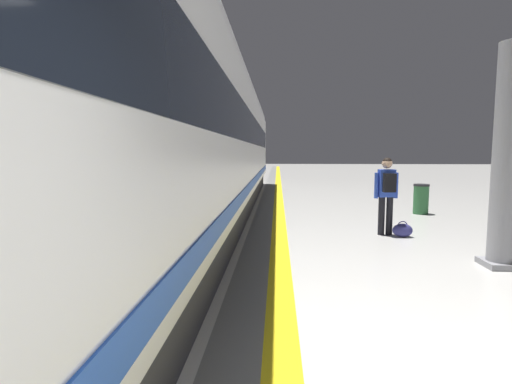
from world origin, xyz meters
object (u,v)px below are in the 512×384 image
Objects in this scene: high_speed_train at (189,126)px; platform_pillar at (507,162)px; passenger_near at (387,189)px; duffel_bag_near at (402,230)px; waste_bin at (421,199)px.

high_speed_train is 7.94× the size of platform_pillar.
platform_pillar is (1.22, -2.42, 0.68)m from passenger_near.
waste_bin reaches higher than duffel_bag_near.
passenger_near is 2.80m from platform_pillar.
high_speed_train reaches higher than platform_pillar.
duffel_bag_near is at bearing 112.33° from platform_pillar.
platform_pillar is at bearing -96.94° from waste_bin.
high_speed_train is at bearing 170.94° from duffel_bag_near.
high_speed_train reaches higher than duffel_bag_near.
platform_pillar is (5.83, -2.99, -0.78)m from high_speed_train.
waste_bin is (1.90, 3.13, -0.58)m from passenger_near.
high_speed_train reaches higher than waste_bin.
passenger_near reaches higher than waste_bin.
duffel_bag_near is (4.93, -0.79, -2.35)m from high_speed_train.
platform_pillar is (0.91, -2.20, 1.57)m from duffel_bag_near.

